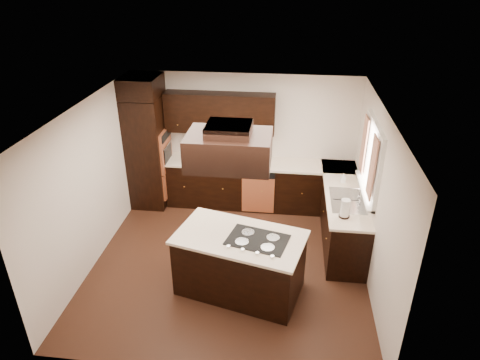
# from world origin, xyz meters

# --- Properties ---
(floor) EXTENTS (4.20, 4.20, 0.02)m
(floor) POSITION_xyz_m (0.00, 0.00, -0.01)
(floor) COLOR #502B1B
(floor) RESTS_ON ground
(ceiling) EXTENTS (4.20, 4.20, 0.02)m
(ceiling) POSITION_xyz_m (0.00, 0.00, 2.51)
(ceiling) COLOR silver
(ceiling) RESTS_ON ground
(wall_back) EXTENTS (4.20, 0.02, 2.50)m
(wall_back) POSITION_xyz_m (0.00, 2.11, 1.25)
(wall_back) COLOR beige
(wall_back) RESTS_ON ground
(wall_front) EXTENTS (4.20, 0.02, 2.50)m
(wall_front) POSITION_xyz_m (0.00, -2.11, 1.25)
(wall_front) COLOR beige
(wall_front) RESTS_ON ground
(wall_left) EXTENTS (0.02, 4.20, 2.50)m
(wall_left) POSITION_xyz_m (-2.11, 0.00, 1.25)
(wall_left) COLOR beige
(wall_left) RESTS_ON ground
(wall_right) EXTENTS (0.02, 4.20, 2.50)m
(wall_right) POSITION_xyz_m (2.11, 0.00, 1.25)
(wall_right) COLOR beige
(wall_right) RESTS_ON ground
(oven_column) EXTENTS (0.65, 0.75, 2.12)m
(oven_column) POSITION_xyz_m (-1.78, 1.71, 1.06)
(oven_column) COLOR black
(oven_column) RESTS_ON floor
(wall_oven_face) EXTENTS (0.05, 0.62, 0.78)m
(wall_oven_face) POSITION_xyz_m (-1.43, 1.71, 1.12)
(wall_oven_face) COLOR #B15733
(wall_oven_face) RESTS_ON oven_column
(base_cabinets_back) EXTENTS (2.93, 0.60, 0.88)m
(base_cabinets_back) POSITION_xyz_m (0.03, 1.80, 0.44)
(base_cabinets_back) COLOR black
(base_cabinets_back) RESTS_ON floor
(base_cabinets_right) EXTENTS (0.60, 2.40, 0.88)m
(base_cabinets_right) POSITION_xyz_m (1.80, 0.90, 0.44)
(base_cabinets_right) COLOR black
(base_cabinets_right) RESTS_ON floor
(countertop_back) EXTENTS (2.93, 0.63, 0.04)m
(countertop_back) POSITION_xyz_m (0.03, 1.79, 0.90)
(countertop_back) COLOR #FCE8CC
(countertop_back) RESTS_ON base_cabinets_back
(countertop_right) EXTENTS (0.63, 2.40, 0.04)m
(countertop_right) POSITION_xyz_m (1.79, 0.90, 0.90)
(countertop_right) COLOR #FCE8CC
(countertop_right) RESTS_ON base_cabinets_right
(upper_cabinets) EXTENTS (2.00, 0.34, 0.72)m
(upper_cabinets) POSITION_xyz_m (-0.43, 1.93, 1.81)
(upper_cabinets) COLOR black
(upper_cabinets) RESTS_ON wall_back
(dishwasher_front) EXTENTS (0.60, 0.05, 0.72)m
(dishwasher_front) POSITION_xyz_m (0.33, 1.50, 0.40)
(dishwasher_front) COLOR #B15733
(dishwasher_front) RESTS_ON floor
(window_frame) EXTENTS (0.06, 1.32, 1.12)m
(window_frame) POSITION_xyz_m (2.07, 0.55, 1.65)
(window_frame) COLOR white
(window_frame) RESTS_ON wall_right
(window_pane) EXTENTS (0.00, 1.20, 1.00)m
(window_pane) POSITION_xyz_m (2.10, 0.55, 1.65)
(window_pane) COLOR white
(window_pane) RESTS_ON wall_right
(curtain_left) EXTENTS (0.02, 0.34, 0.90)m
(curtain_left) POSITION_xyz_m (2.01, 0.13, 1.70)
(curtain_left) COLOR beige
(curtain_left) RESTS_ON wall_right
(curtain_right) EXTENTS (0.02, 0.34, 0.90)m
(curtain_right) POSITION_xyz_m (2.01, 0.97, 1.70)
(curtain_right) COLOR beige
(curtain_right) RESTS_ON wall_right
(sink_rim) EXTENTS (0.52, 0.84, 0.01)m
(sink_rim) POSITION_xyz_m (1.80, 0.55, 0.92)
(sink_rim) COLOR silver
(sink_rim) RESTS_ON countertop_right
(island) EXTENTS (1.86, 1.31, 0.88)m
(island) POSITION_xyz_m (0.24, -0.62, 0.44)
(island) COLOR black
(island) RESTS_ON floor
(island_top) EXTENTS (1.93, 1.38, 0.04)m
(island_top) POSITION_xyz_m (0.24, -0.62, 0.90)
(island_top) COLOR #FCE8CC
(island_top) RESTS_ON island
(cooktop) EXTENTS (0.90, 0.71, 0.01)m
(cooktop) POSITION_xyz_m (0.49, -0.68, 0.93)
(cooktop) COLOR black
(cooktop) RESTS_ON island_top
(range_hood) EXTENTS (1.05, 0.72, 0.42)m
(range_hood) POSITION_xyz_m (0.10, -0.55, 2.16)
(range_hood) COLOR black
(range_hood) RESTS_ON ceiling
(hood_duct) EXTENTS (0.55, 0.50, 0.13)m
(hood_duct) POSITION_xyz_m (0.10, -0.55, 2.44)
(hood_duct) COLOR black
(hood_duct) RESTS_ON ceiling
(blender_base) EXTENTS (0.15, 0.15, 0.10)m
(blender_base) POSITION_xyz_m (-0.76, 1.80, 0.97)
(blender_base) COLOR silver
(blender_base) RESTS_ON countertop_back
(blender_pitcher) EXTENTS (0.13, 0.13, 0.26)m
(blender_pitcher) POSITION_xyz_m (-0.76, 1.80, 1.15)
(blender_pitcher) COLOR silver
(blender_pitcher) RESTS_ON blender_base
(spice_rack) EXTENTS (0.31, 0.08, 0.26)m
(spice_rack) POSITION_xyz_m (-0.59, 1.76, 1.05)
(spice_rack) COLOR black
(spice_rack) RESTS_ON countertop_back
(mixing_bowl) EXTENTS (0.24, 0.24, 0.06)m
(mixing_bowl) POSITION_xyz_m (-1.02, 1.73, 0.95)
(mixing_bowl) COLOR white
(mixing_bowl) RESTS_ON countertop_back
(soap_bottle) EXTENTS (0.08, 0.08, 0.17)m
(soap_bottle) POSITION_xyz_m (1.78, 1.17, 1.00)
(soap_bottle) COLOR white
(soap_bottle) RESTS_ON countertop_right
(paper_towel) EXTENTS (0.15, 0.15, 0.29)m
(paper_towel) POSITION_xyz_m (1.70, 0.05, 1.06)
(paper_towel) COLOR white
(paper_towel) RESTS_ON countertop_right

